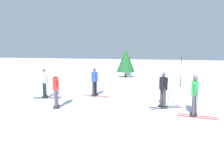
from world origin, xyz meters
The scene contains 9 objects.
ground_plane centered at (0.00, 0.00, 0.00)m, with size 120.00×120.00×0.00m, color silver.
far_snow_ridge centered at (0.00, 21.43, 0.77)m, with size 80.00×6.09×1.53m, color silver.
skier_black centered at (2.78, 4.37, 0.92)m, with size 1.52×1.22×1.71m.
skier_blue centered at (-1.41, 5.79, 0.92)m, with size 1.61×1.00×1.71m.
skier_red centered at (-1.88, 2.53, 0.92)m, with size 1.58×1.10×1.71m.
skier_white centered at (-3.88, 4.32, 0.92)m, with size 1.61×1.01×1.71m.
skier_green centered at (4.17, 3.36, 0.92)m, with size 1.62×1.00×1.71m.
trail_marker_pole centered at (3.10, 11.62, 1.12)m, with size 0.06×0.06×2.23m, color black.
conifer_far_left centered at (-2.65, 16.05, 1.72)m, with size 1.95×1.95×2.89m.
Camera 1 is at (4.17, -6.22, 2.65)m, focal length 36.17 mm.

